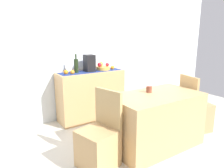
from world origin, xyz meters
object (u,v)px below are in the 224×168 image
Objects in this scene: wine_bottle at (76,66)px; coffee_maker at (89,63)px; chair_by_corner at (195,114)px; fruit_bowl at (103,68)px; coffee_cup at (149,89)px; sideboard_console at (91,95)px; dining_table at (155,120)px; chair_near_window at (99,145)px.

wine_bottle is 1.09× the size of coffee_maker.
coffee_maker reaches higher than chair_by_corner.
fruit_bowl is 1.75m from chair_by_corner.
chair_by_corner is at bearing -7.73° from coffee_cup.
chair_by_corner is (1.45, -1.34, -0.74)m from wine_bottle.
coffee_cup is at bearing -77.43° from sideboard_console.
wine_bottle is (-0.27, 0.00, 0.56)m from sideboard_console.
coffee_cup is at bearing -89.23° from fruit_bowl.
chair_by_corner is at bearing -48.69° from sideboard_console.
chair_by_corner is at bearing 0.24° from dining_table.
coffee_maker is at bearing 180.00° from fruit_bowl.
coffee_cup is (0.27, -1.21, 0.34)m from sideboard_console.
wine_bottle is at bearing 180.00° from fruit_bowl.
coffee_maker reaches higher than sideboard_console.
chair_by_corner is at bearing -0.01° from chair_near_window.
chair_near_window is (-0.89, 0.00, -0.10)m from dining_table.
chair_by_corner is (0.89, 0.00, -0.10)m from dining_table.
chair_near_window is at bearing -172.02° from coffee_cup.
coffee_cup is (-0.02, 0.13, 0.41)m from dining_table.
chair_by_corner reaches higher than coffee_cup.
chair_near_window is at bearing -114.24° from sideboard_console.
dining_table is 14.45× the size of coffee_cup.
dining_table is 1.39× the size of chair_near_window.
chair_near_window is (-0.33, -1.34, -0.74)m from wine_bottle.
coffee_maker is 0.33× the size of chair_near_window.
coffee_cup is at bearing 7.98° from chair_near_window.
chair_near_window is 1.78m from chair_by_corner.
coffee_cup is at bearing -76.46° from coffee_maker.
sideboard_console is 0.59m from coffee_maker.
wine_bottle is at bearing 114.04° from coffee_cup.
fruit_bowl reaches higher than dining_table.
sideboard_console is at bearing 131.31° from chair_by_corner.
fruit_bowl is at bearing 0.00° from sideboard_console.
coffee_maker is at bearing 102.95° from dining_table.
dining_table is at bearing -82.84° from coffee_cup.
coffee_cup is 0.10× the size of chair_by_corner.
sideboard_console is 0.63m from wine_bottle.
fruit_bowl is at bearing 124.55° from chair_by_corner.
dining_table is at bearing -179.76° from chair_by_corner.
wine_bottle reaches higher than sideboard_console.
coffee_cup is at bearing 97.16° from dining_table.
chair_by_corner is at bearing -48.17° from coffee_maker.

